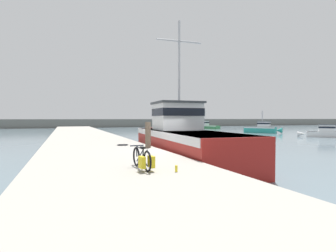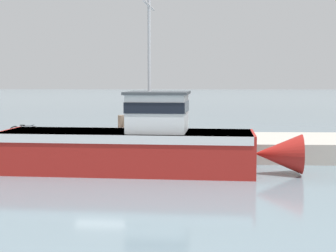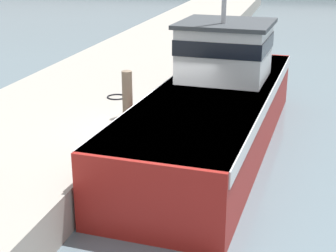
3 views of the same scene
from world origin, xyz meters
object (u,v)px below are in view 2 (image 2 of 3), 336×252
water_bottle_by_bike (4,137)px  fishing_boat_main (140,143)px  bicycle_touring (22,132)px  mooring_post (121,129)px

water_bottle_by_bike → fishing_boat_main: bearing=64.4°
bicycle_touring → mooring_post: bearing=68.4°
fishing_boat_main → bicycle_touring: (-4.28, -6.64, 0.03)m
fishing_boat_main → bicycle_touring: bearing=-119.3°
fishing_boat_main → mooring_post: 2.72m
mooring_post → water_bottle_by_bike: size_ratio=7.10×
bicycle_touring → water_bottle_by_bike: (0.78, -0.65, -0.21)m
fishing_boat_main → bicycle_touring: 7.90m
water_bottle_by_bike → bicycle_touring: bearing=140.0°
fishing_boat_main → mooring_post: (-2.42, -1.16, 0.38)m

